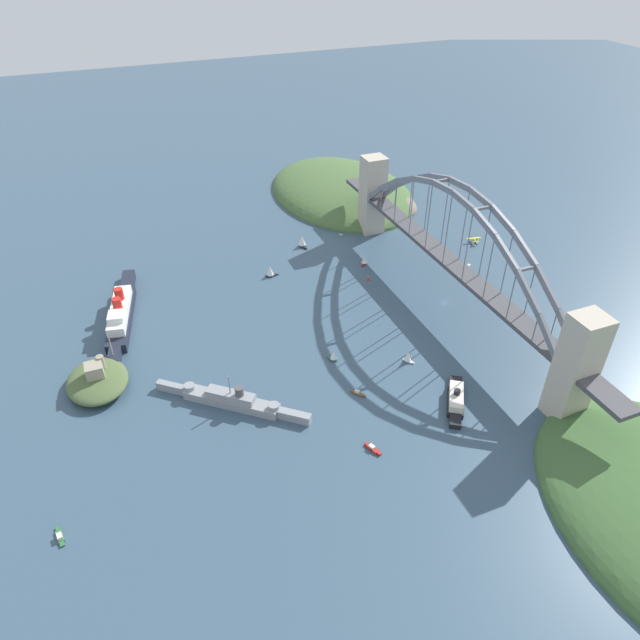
{
  "coord_description": "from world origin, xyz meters",
  "views": [
    {
      "loc": [
        -231.73,
        172.75,
        188.14
      ],
      "look_at": [
        0.0,
        78.88,
        8.0
      ],
      "focal_mm": 32.27,
      "sensor_mm": 36.0,
      "label": 1
    }
  ],
  "objects": [
    {
      "name": "ground_plane",
      "position": [
        0.0,
        0.0,
        0.0
      ],
      "size": [
        1400.0,
        1400.0,
        0.0
      ],
      "primitive_type": "plane",
      "color": "#385166"
    },
    {
      "name": "seaplane_second_in_formation",
      "position": [
        55.09,
        -57.69,
        1.93
      ],
      "size": [
        7.97,
        10.05,
        4.75
      ],
      "color": "#B7B7B2",
      "rests_on": "ground"
    },
    {
      "name": "small_boat_6",
      "position": [
        -39.99,
        47.01,
        3.44
      ],
      "size": [
        5.77,
        4.93,
        7.36
      ],
      "color": "silver",
      "rests_on": "ground"
    },
    {
      "name": "harbor_arch_bridge",
      "position": [
        -0.0,
        0.0,
        29.05
      ],
      "size": [
        258.83,
        14.93,
        70.62
      ],
      "color": "#BCB29E",
      "rests_on": "ground"
    },
    {
      "name": "small_boat_5",
      "position": [
        -52.44,
        80.73,
        0.81
      ],
      "size": [
        6.82,
        5.51,
        2.3
      ],
      "color": "brown",
      "rests_on": "ground"
    },
    {
      "name": "small_boat_4",
      "position": [
        94.33,
        53.76,
        4.04
      ],
      "size": [
        9.02,
        5.92,
        8.51
      ],
      "color": "black",
      "rests_on": "ground"
    },
    {
      "name": "small_boat_2",
      "position": [
        56.87,
        25.13,
        3.16
      ],
      "size": [
        5.48,
        5.39,
        6.73
      ],
      "color": "#B2231E",
      "rests_on": "ground"
    },
    {
      "name": "small_boat_3",
      "position": [
        65.79,
        85.77,
        3.6
      ],
      "size": [
        4.85,
        8.42,
        7.75
      ],
      "color": "black",
      "rests_on": "ground"
    },
    {
      "name": "ocean_liner",
      "position": [
        50.47,
        177.48,
        4.9
      ],
      "size": [
        95.97,
        26.35,
        16.9
      ],
      "color": "#1E2333",
      "rests_on": "ground"
    },
    {
      "name": "naval_cruiser",
      "position": [
        -37.47,
        137.63,
        3.27
      ],
      "size": [
        52.22,
        61.62,
        17.82
      ],
      "color": "gray",
      "rests_on": "ground"
    },
    {
      "name": "small_boat_0",
      "position": [
        -85.93,
        89.52,
        0.78
      ],
      "size": [
        8.85,
        4.38,
        2.11
      ],
      "color": "#B2231E",
      "rests_on": "ground"
    },
    {
      "name": "harbor_ferry_steamer",
      "position": [
        -74.92,
        41.21,
        2.64
      ],
      "size": [
        31.09,
        23.14,
        8.49
      ],
      "color": "black",
      "rests_on": "ground"
    },
    {
      "name": "seaplane_taxiing_near_bridge",
      "position": [
        24.47,
        -29.76,
        1.91
      ],
      "size": [
        9.05,
        10.69,
        4.76
      ],
      "color": "#B7B7B2",
      "rests_on": "ground"
    },
    {
      "name": "fort_island_mid_harbor",
      "position": [
        -0.72,
        194.21,
        4.16
      ],
      "size": [
        35.42,
        28.59,
        14.42
      ],
      "color": "#4C6038",
      "rests_on": "ground"
    },
    {
      "name": "small_boat_7",
      "position": [
        -80.75,
        214.52,
        0.76
      ],
      "size": [
        9.54,
        3.23,
        2.17
      ],
      "color": "#2D6B3D",
      "rests_on": "ground"
    },
    {
      "name": "channel_marker_buoy",
      "position": [
        38.41,
        30.98,
        1.12
      ],
      "size": [
        2.2,
        2.2,
        2.75
      ],
      "color": "red",
      "rests_on": "ground"
    },
    {
      "name": "small_boat_1",
      "position": [
        -24.59,
        81.56,
        2.74
      ],
      "size": [
        5.73,
        4.99,
        5.86
      ],
      "color": "#2D6B3D",
      "rests_on": "ground"
    },
    {
      "name": "headland_east_shore",
      "position": [
        164.82,
        -8.74,
        0.0
      ],
      "size": [
        148.78,
        106.14,
        29.9
      ],
      "color": "#476638",
      "rests_on": "ground"
    }
  ]
}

